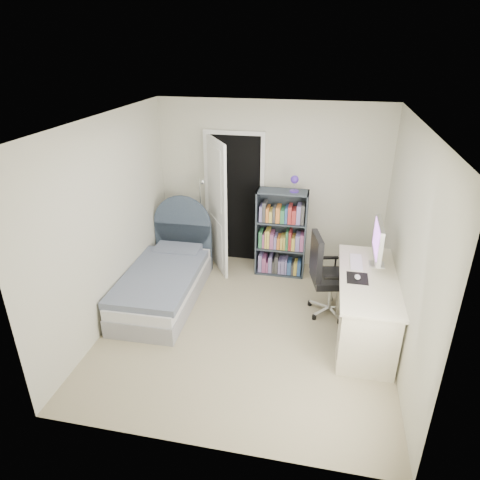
% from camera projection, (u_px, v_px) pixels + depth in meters
% --- Properties ---
extents(room_shell, '(3.50, 3.70, 2.60)m').
position_uv_depth(room_shell, '(248.00, 235.00, 4.80)').
color(room_shell, gray).
rests_on(room_shell, ground).
extents(door, '(0.92, 0.72, 2.06)m').
position_uv_depth(door, '(223.00, 202.00, 6.39)').
color(door, black).
rests_on(door, ground).
extents(bed, '(0.95, 1.93, 1.18)m').
position_uv_depth(bed, '(165.00, 280.00, 5.83)').
color(bed, gray).
rests_on(bed, ground).
extents(nightstand, '(0.38, 0.38, 0.56)m').
position_uv_depth(nightstand, '(180.00, 237.00, 6.86)').
color(nightstand, tan).
rests_on(nightstand, ground).
extents(floor_lamp, '(0.20, 0.20, 1.40)m').
position_uv_depth(floor_lamp, '(203.00, 230.00, 6.61)').
color(floor_lamp, silver).
rests_on(floor_lamp, ground).
extents(bookcase, '(0.73, 0.31, 1.55)m').
position_uv_depth(bookcase, '(281.00, 236.00, 6.32)').
color(bookcase, '#343E48').
rests_on(bookcase, ground).
extents(desk, '(0.65, 1.62, 1.33)m').
position_uv_depth(desk, '(365.00, 303.00, 5.02)').
color(desk, beige).
rests_on(desk, ground).
extents(office_chair, '(0.60, 0.62, 1.10)m').
position_uv_depth(office_chair, '(325.00, 272.00, 5.35)').
color(office_chair, silver).
rests_on(office_chair, ground).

